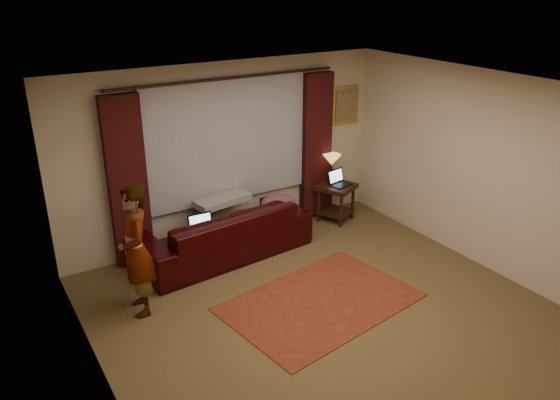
% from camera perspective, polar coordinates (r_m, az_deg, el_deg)
% --- Properties ---
extents(floor, '(5.00, 5.00, 0.01)m').
position_cam_1_polar(floor, '(6.55, 4.87, -11.80)').
color(floor, brown).
rests_on(floor, ground).
extents(ceiling, '(5.00, 5.00, 0.02)m').
position_cam_1_polar(ceiling, '(5.52, 5.77, 11.11)').
color(ceiling, silver).
rests_on(ceiling, ground).
extents(wall_back, '(5.00, 0.02, 2.60)m').
position_cam_1_polar(wall_back, '(7.92, -5.58, 4.94)').
color(wall_back, beige).
rests_on(wall_back, ground).
extents(wall_front, '(5.00, 0.02, 2.60)m').
position_cam_1_polar(wall_front, '(4.45, 25.31, -12.38)').
color(wall_front, beige).
rests_on(wall_front, ground).
extents(wall_left, '(0.02, 5.00, 2.60)m').
position_cam_1_polar(wall_left, '(4.98, -18.69, -7.38)').
color(wall_left, beige).
rests_on(wall_left, ground).
extents(wall_right, '(0.02, 5.00, 2.60)m').
position_cam_1_polar(wall_right, '(7.60, 20.62, 2.78)').
color(wall_right, beige).
rests_on(wall_right, ground).
extents(sheer_curtain, '(2.50, 0.05, 1.80)m').
position_cam_1_polar(sheer_curtain, '(7.81, -5.44, 6.22)').
color(sheer_curtain, '#9B9CA3').
rests_on(sheer_curtain, wall_back).
extents(drape_left, '(0.50, 0.14, 2.30)m').
position_cam_1_polar(drape_left, '(7.37, -15.66, 1.81)').
color(drape_left, '#340D0E').
rests_on(drape_left, floor).
extents(drape_right, '(0.50, 0.14, 2.30)m').
position_cam_1_polar(drape_right, '(8.60, 3.80, 5.59)').
color(drape_right, '#340D0E').
rests_on(drape_right, floor).
extents(curtain_rod, '(0.04, 0.04, 3.40)m').
position_cam_1_polar(curtain_rod, '(7.57, -5.51, 12.54)').
color(curtain_rod, '#301D0E').
rests_on(curtain_rod, wall_back).
extents(picture_frame, '(0.50, 0.04, 0.60)m').
position_cam_1_polar(picture_frame, '(8.87, 6.81, 9.81)').
color(picture_frame, gold).
rests_on(picture_frame, wall_back).
extents(sofa, '(2.53, 1.27, 0.99)m').
position_cam_1_polar(sofa, '(7.60, -5.92, -2.40)').
color(sofa, black).
rests_on(sofa, floor).
extents(throw_blanket, '(0.85, 0.45, 0.10)m').
position_cam_1_polar(throw_blanket, '(7.66, -6.09, 1.81)').
color(throw_blanket, gray).
rests_on(throw_blanket, sofa).
extents(clothing_pile, '(0.61, 0.51, 0.23)m').
position_cam_1_polar(clothing_pile, '(7.91, -0.20, -0.34)').
color(clothing_pile, brown).
rests_on(clothing_pile, sofa).
extents(laptop_sofa, '(0.35, 0.38, 0.24)m').
position_cam_1_polar(laptop_sofa, '(7.26, -8.01, -2.68)').
color(laptop_sofa, black).
rests_on(laptop_sofa, sofa).
extents(area_rug, '(2.46, 1.83, 0.01)m').
position_cam_1_polar(area_rug, '(6.75, 4.25, -10.57)').
color(area_rug, maroon).
rests_on(area_rug, floor).
extents(end_table, '(0.69, 0.69, 0.60)m').
position_cam_1_polar(end_table, '(8.77, 5.85, -0.25)').
color(end_table, black).
rests_on(end_table, floor).
extents(tiffany_lamp, '(0.37, 0.37, 0.46)m').
position_cam_1_polar(tiffany_lamp, '(8.69, 5.40, 3.31)').
color(tiffany_lamp, '#A17C46').
rests_on(tiffany_lamp, end_table).
extents(laptop_table, '(0.39, 0.41, 0.23)m').
position_cam_1_polar(laptop_table, '(8.61, 6.40, 2.29)').
color(laptop_table, black).
rests_on(laptop_table, end_table).
extents(person, '(0.51, 0.51, 1.58)m').
position_cam_1_polar(person, '(6.40, -14.82, -5.16)').
color(person, gray).
rests_on(person, floor).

